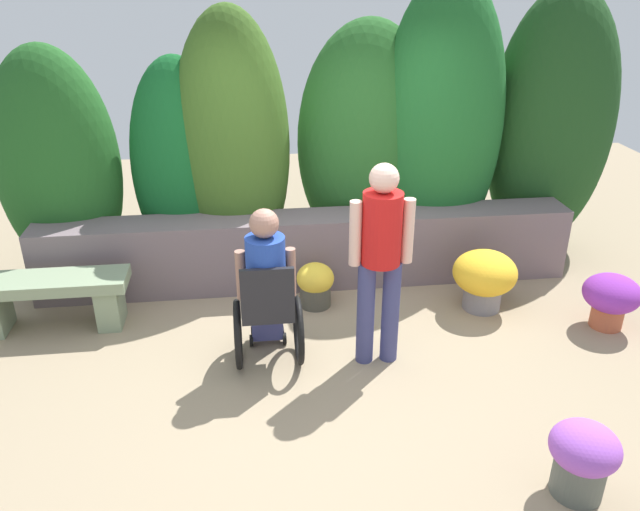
# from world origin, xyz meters

# --- Properties ---
(ground_plane) EXTENTS (12.19, 12.19, 0.00)m
(ground_plane) POSITION_xyz_m (0.00, 0.00, 0.00)
(ground_plane) COLOR gray
(stone_retaining_wall) EXTENTS (5.21, 0.45, 0.72)m
(stone_retaining_wall) POSITION_xyz_m (0.00, 1.41, 0.36)
(stone_retaining_wall) COLOR slate
(stone_retaining_wall) RESTS_ON ground
(hedge_backdrop) EXTENTS (6.33, 1.18, 2.91)m
(hedge_backdrop) POSITION_xyz_m (0.49, 1.97, 1.30)
(hedge_backdrop) COLOR #215A21
(hedge_backdrop) RESTS_ON ground
(stone_bench) EXTENTS (1.34, 0.40, 0.49)m
(stone_bench) POSITION_xyz_m (-2.31, 0.83, 0.32)
(stone_bench) COLOR gray
(stone_bench) RESTS_ON ground
(person_in_wheelchair) EXTENTS (0.53, 0.66, 1.33)m
(person_in_wheelchair) POSITION_xyz_m (-0.46, 0.09, 0.62)
(person_in_wheelchair) COLOR black
(person_in_wheelchair) RESTS_ON ground
(person_standing_companion) EXTENTS (0.49, 0.30, 1.65)m
(person_standing_companion) POSITION_xyz_m (0.41, -0.01, 0.95)
(person_standing_companion) COLOR #3C3F71
(person_standing_companion) RESTS_ON ground
(flower_pot_purple_near) EXTENTS (0.49, 0.49, 0.49)m
(flower_pot_purple_near) POSITION_xyz_m (2.54, 0.24, 0.29)
(flower_pot_purple_near) COLOR #B5573A
(flower_pot_purple_near) RESTS_ON ground
(flower_pot_terracotta_by_wall) EXTENTS (0.59, 0.59, 0.57)m
(flower_pot_terracotta_by_wall) POSITION_xyz_m (1.56, 0.70, 0.32)
(flower_pot_terracotta_by_wall) COLOR gray
(flower_pot_terracotta_by_wall) RESTS_ON ground
(flower_pot_red_accent) EXTENTS (0.42, 0.42, 0.49)m
(flower_pot_red_accent) POSITION_xyz_m (1.33, -1.55, 0.28)
(flower_pot_red_accent) COLOR #565C54
(flower_pot_red_accent) RESTS_ON ground
(flower_pot_small_foreground) EXTENTS (0.35, 0.35, 0.43)m
(flower_pot_small_foreground) POSITION_xyz_m (0.02, 0.93, 0.23)
(flower_pot_small_foreground) COLOR #4D4C3F
(flower_pot_small_foreground) RESTS_ON ground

